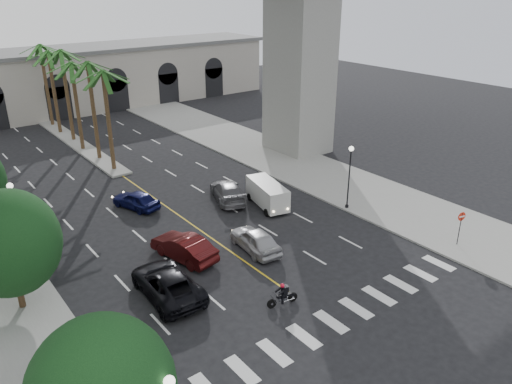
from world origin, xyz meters
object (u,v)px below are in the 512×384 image
at_px(car_d, 228,191).
at_px(car_e, 136,200).
at_px(motorcycle_rider, 283,295).
at_px(pedestrian_b, 89,346).
at_px(lamp_post_left_far, 16,213).
at_px(traffic_signal_far, 105,340).
at_px(cargo_van, 268,194).
at_px(do_not_enter_sign, 461,222).
at_px(car_b, 184,247).
at_px(pedestrian_a, 74,342).
at_px(lamp_post_right, 349,172).
at_px(car_a, 255,240).
at_px(car_c, 167,283).

distance_m(car_d, car_e, 7.52).
distance_m(motorcycle_rider, pedestrian_b, 10.66).
relative_size(lamp_post_left_far, traffic_signal_far, 1.47).
bearing_deg(cargo_van, do_not_enter_sign, -51.14).
height_order(traffic_signal_far, car_d, traffic_signal_far).
bearing_deg(motorcycle_rider, car_b, 113.80).
bearing_deg(cargo_van, car_e, 157.44).
height_order(motorcycle_rider, pedestrian_a, pedestrian_a).
relative_size(cargo_van, pedestrian_a, 2.68).
height_order(motorcycle_rider, car_e, car_e).
xyz_separation_m(car_b, pedestrian_b, (-8.55, -5.87, 0.15)).
relative_size(car_b, pedestrian_a, 2.69).
height_order(lamp_post_right, car_e, lamp_post_right).
height_order(lamp_post_left_far, traffic_signal_far, lamp_post_left_far).
xyz_separation_m(traffic_signal_far, do_not_enter_sign, (24.30, -2.40, -0.61)).
relative_size(car_b, cargo_van, 1.00).
relative_size(car_e, pedestrian_a, 2.29).
height_order(lamp_post_left_far, pedestrian_b, lamp_post_left_far).
height_order(car_b, car_e, car_b).
height_order(car_e, cargo_van, cargo_van).
bearing_deg(traffic_signal_far, pedestrian_b, 96.04).
bearing_deg(lamp_post_left_far, car_a, -34.12).
bearing_deg(car_c, car_e, -103.99).
height_order(motorcycle_rider, pedestrian_b, pedestrian_b).
bearing_deg(do_not_enter_sign, car_e, 141.55).
bearing_deg(lamp_post_right, car_a, -175.73).
bearing_deg(car_c, lamp_post_right, -170.83).
bearing_deg(car_a, do_not_enter_sign, 150.77).
xyz_separation_m(traffic_signal_far, car_d, (16.08, 13.89, -1.72)).
bearing_deg(car_b, pedestrian_a, 18.78).
bearing_deg(car_b, lamp_post_left_far, -49.94).
bearing_deg(car_d, car_c, 62.03).
distance_m(traffic_signal_far, car_a, 14.14).
distance_m(traffic_signal_far, motorcycle_rider, 10.42).
height_order(car_b, do_not_enter_sign, do_not_enter_sign).
bearing_deg(pedestrian_b, lamp_post_left_far, 84.62).
height_order(motorcycle_rider, car_d, car_d).
relative_size(car_a, pedestrian_b, 2.77).
distance_m(lamp_post_left_far, car_d, 16.37).
relative_size(car_e, cargo_van, 0.85).
bearing_deg(traffic_signal_far, pedestrian_a, 106.05).
bearing_deg(car_b, cargo_van, -173.55).
distance_m(lamp_post_left_far, car_c, 11.55).
distance_m(lamp_post_right, car_d, 10.22).
distance_m(motorcycle_rider, car_b, 8.18).
distance_m(pedestrian_b, do_not_enter_sign, 24.89).
height_order(car_c, pedestrian_a, pedestrian_a).
relative_size(motorcycle_rider, car_a, 0.42).
height_order(traffic_signal_far, car_c, traffic_signal_far).
height_order(cargo_van, do_not_enter_sign, do_not_enter_sign).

